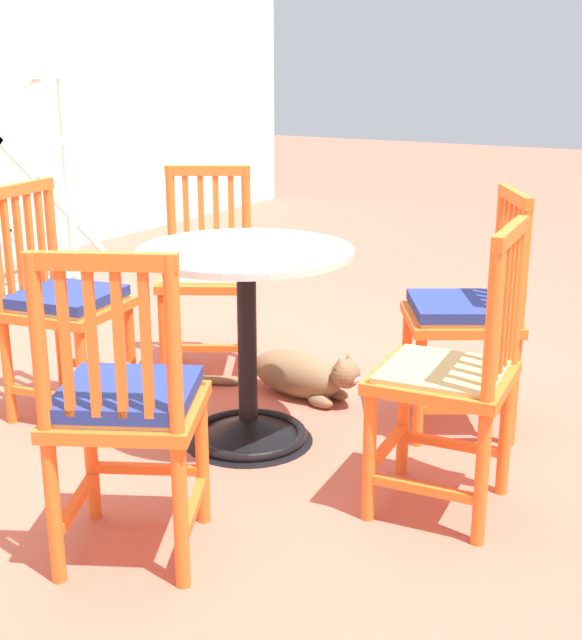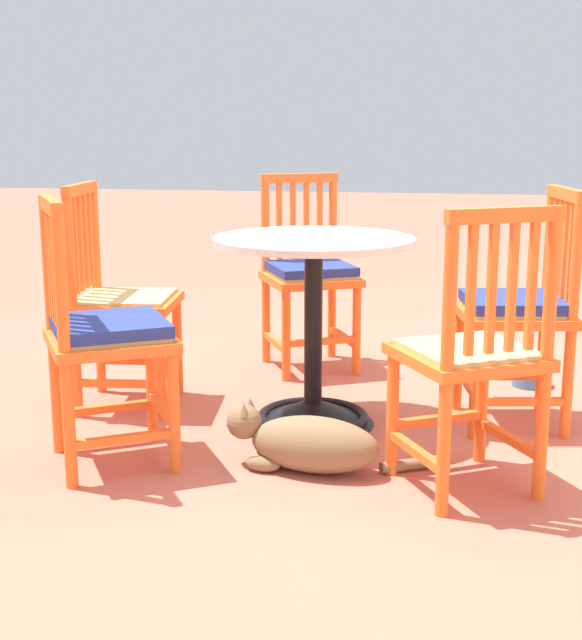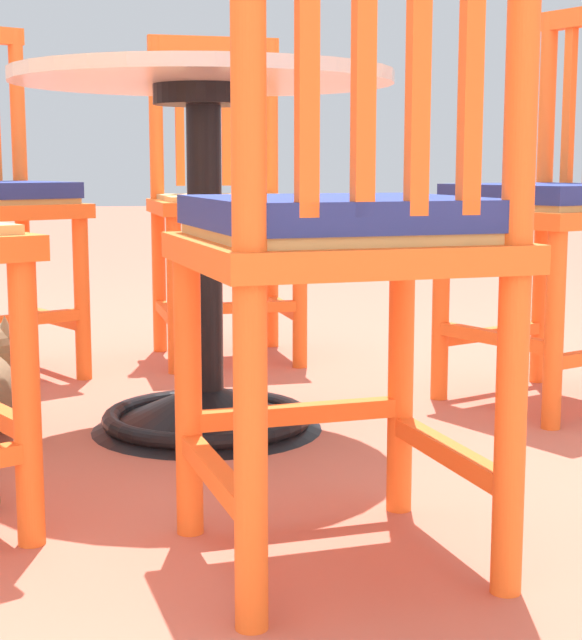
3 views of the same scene
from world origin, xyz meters
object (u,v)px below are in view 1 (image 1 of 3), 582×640
(cafe_table, at_px, (248,368))
(orange_chair_tucked_in, at_px, (452,379))
(orange_chair_at_corner, at_px, (466,315))
(orange_chair_facing_out, at_px, (62,305))
(orange_chair_by_planter, at_px, (207,278))
(tabby_cat, at_px, (303,376))
(orange_chair_near_fence, at_px, (126,408))

(cafe_table, relative_size, orange_chair_tucked_in, 0.83)
(orange_chair_at_corner, bearing_deg, orange_chair_tucked_in, -164.05)
(orange_chair_facing_out, bearing_deg, cafe_table, -79.93)
(orange_chair_by_planter, bearing_deg, orange_chair_tucked_in, -115.14)
(cafe_table, distance_m, orange_chair_at_corner, 0.84)
(orange_chair_by_planter, height_order, tabby_cat, orange_chair_by_planter)
(orange_chair_facing_out, height_order, orange_chair_near_fence, same)
(orange_chair_at_corner, distance_m, orange_chair_near_fence, 1.42)
(cafe_table, distance_m, orange_chair_facing_out, 0.80)
(orange_chair_tucked_in, relative_size, orange_chair_facing_out, 1.00)
(cafe_table, xyz_separation_m, orange_chair_at_corner, (0.53, -0.63, 0.16))
(cafe_table, distance_m, orange_chair_near_fence, 0.83)
(tabby_cat, bearing_deg, orange_chair_at_corner, -85.90)
(orange_chair_at_corner, xyz_separation_m, tabby_cat, (-0.05, 0.67, -0.35))
(orange_chair_tucked_in, relative_size, tabby_cat, 1.23)
(orange_chair_tucked_in, distance_m, orange_chair_at_corner, 0.65)
(orange_chair_by_planter, relative_size, orange_chair_near_fence, 1.00)
(orange_chair_near_fence, bearing_deg, orange_chair_by_planter, 27.88)
(orange_chair_at_corner, bearing_deg, orange_chair_by_planter, 88.91)
(orange_chair_tucked_in, distance_m, tabby_cat, 1.09)
(orange_chair_by_planter, bearing_deg, orange_chair_at_corner, -91.09)
(orange_chair_by_planter, bearing_deg, cafe_table, -133.58)
(orange_chair_facing_out, bearing_deg, orange_chair_tucked_in, -88.72)
(orange_chair_at_corner, bearing_deg, orange_chair_facing_out, 115.33)
(orange_chair_at_corner, xyz_separation_m, orange_chair_near_fence, (-1.33, 0.49, 0.00))
(orange_chair_near_fence, bearing_deg, orange_chair_at_corner, -20.25)
(orange_chair_tucked_in, bearing_deg, cafe_table, 82.85)
(cafe_table, height_order, tabby_cat, cafe_table)
(orange_chair_tucked_in, relative_size, orange_chair_near_fence, 1.00)
(tabby_cat, bearing_deg, orange_chair_facing_out, 130.09)
(orange_chair_at_corner, relative_size, orange_chair_by_planter, 1.00)
(cafe_table, height_order, orange_chair_at_corner, orange_chair_at_corner)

